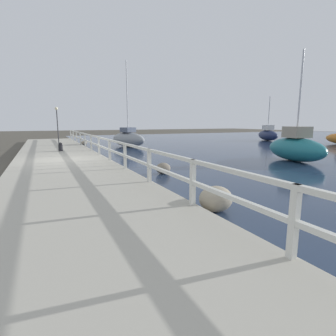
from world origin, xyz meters
The scene contains 12 objects.
ground_plane centered at (0.00, 0.00, 0.00)m, with size 120.00×120.00×0.00m, color #4C473D.
dock_walkway centered at (0.00, 0.00, 0.14)m, with size 4.23×36.00×0.29m.
railing centered at (2.01, 0.00, 0.96)m, with size 0.10×32.50×0.99m.
boulder_downstream centered at (2.71, -8.61, 0.30)m, with size 0.79×0.72×0.60m.
boulder_near_dock centered at (2.84, 12.43, 0.14)m, with size 0.37×0.33×0.28m.
boulder_water_edge centered at (2.72, 11.81, 0.20)m, with size 0.53×0.48×0.40m.
boulder_upstream centered at (3.50, -3.99, 0.22)m, with size 0.60×0.54×0.45m.
mooring_bollard centered at (0.22, 4.13, 0.55)m, with size 0.26×0.26×0.53m.
dock_lamp centered at (0.38, 8.65, 2.30)m, with size 0.22×0.22×2.91m.
sailboat_teal centered at (11.33, -3.82, 0.72)m, with size 2.12×4.04×5.65m.
sailboat_gray centered at (5.82, 8.17, 0.69)m, with size 2.62×4.16×7.00m.
sailboat_navy centered at (22.56, 8.83, 0.69)m, with size 3.09×4.85×4.92m.
Camera 1 is at (-0.81, -13.37, 2.03)m, focal length 28.00 mm.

